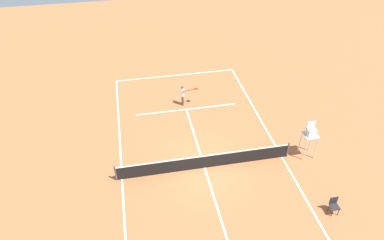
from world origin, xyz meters
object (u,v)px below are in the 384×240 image
at_px(umpire_chair, 311,134).
at_px(courtside_chair_near, 334,205).
at_px(player_serving, 183,94).
at_px(tennis_ball, 173,131).

bearing_deg(umpire_chair, courtside_chair_near, 82.74).
relative_size(player_serving, tennis_ball, 23.85).
distance_m(player_serving, umpire_chair, 9.27).
distance_m(tennis_ball, courtside_chair_near, 10.70).
relative_size(tennis_ball, courtside_chair_near, 0.07).
distance_m(player_serving, courtside_chair_near, 12.46).
distance_m(umpire_chair, courtside_chair_near, 4.47).
distance_m(tennis_ball, umpire_chair, 8.61).
height_order(player_serving, courtside_chair_near, player_serving).
xyz_separation_m(umpire_chair, courtside_chair_near, (0.55, 4.31, -1.07)).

